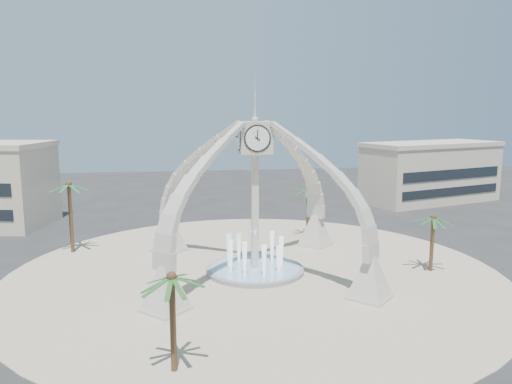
{
  "coord_description": "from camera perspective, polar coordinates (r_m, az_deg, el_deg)",
  "views": [
    {
      "loc": [
        -5.93,
        -38.87,
        13.24
      ],
      "look_at": [
        0.4,
        2.0,
        6.37
      ],
      "focal_mm": 35.0,
      "sensor_mm": 36.0,
      "label": 1
    }
  ],
  "objects": [
    {
      "name": "palm_north",
      "position": [
        51.66,
        5.97,
        0.33
      ],
      "size": [
        3.31,
        3.31,
        5.8
      ],
      "rotation": [
        0.0,
        0.0,
        -0.02
      ],
      "color": "brown",
      "rests_on": "ground"
    },
    {
      "name": "fountain",
      "position": [
        41.39,
        -0.12,
        -8.8
      ],
      "size": [
        8.0,
        8.0,
        3.62
      ],
      "color": "gray",
      "rests_on": "ground"
    },
    {
      "name": "clock_tower",
      "position": [
        39.89,
        -0.12,
        -0.3
      ],
      "size": [
        17.94,
        17.94,
        16.3
      ],
      "color": "beige",
      "rests_on": "ground"
    },
    {
      "name": "palm_west",
      "position": [
        48.7,
        -20.62,
        0.7
      ],
      "size": [
        4.89,
        4.89,
        7.16
      ],
      "rotation": [
        0.0,
        0.0,
        0.44
      ],
      "color": "brown",
      "rests_on": "ground"
    },
    {
      "name": "plaza",
      "position": [
        41.48,
        -0.12,
        -9.14
      ],
      "size": [
        40.0,
        40.0,
        0.06
      ],
      "primitive_type": "cylinder",
      "color": "tan",
      "rests_on": "ground"
    },
    {
      "name": "ground",
      "position": [
        41.49,
        -0.12,
        -9.17
      ],
      "size": [
        140.0,
        140.0,
        0.0
      ],
      "primitive_type": "plane",
      "color": "#282828",
      "rests_on": "ground"
    },
    {
      "name": "palm_south",
      "position": [
        25.38,
        -9.62,
        -9.7
      ],
      "size": [
        4.33,
        4.33,
        5.69
      ],
      "rotation": [
        0.0,
        0.0,
        -0.35
      ],
      "color": "brown",
      "rests_on": "ground"
    },
    {
      "name": "palm_east",
      "position": [
        43.05,
        19.62,
        -2.82
      ],
      "size": [
        3.29,
        3.29,
        5.19
      ],
      "rotation": [
        0.0,
        0.0,
        0.01
      ],
      "color": "brown",
      "rests_on": "ground"
    },
    {
      "name": "building_ne",
      "position": [
        76.43,
        19.33,
        2.2
      ],
      "size": [
        21.87,
        14.17,
        8.6
      ],
      "rotation": [
        0.0,
        0.0,
        0.31
      ],
      "color": "beige",
      "rests_on": "ground"
    }
  ]
}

